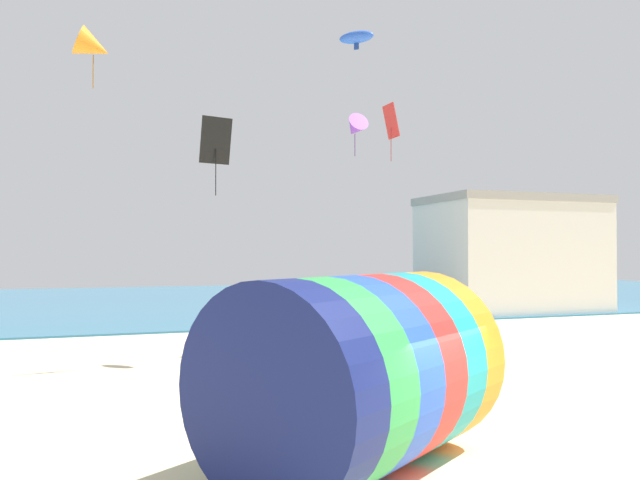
% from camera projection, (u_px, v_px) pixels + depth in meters
% --- Properties ---
extents(sea, '(120.00, 40.00, 0.10)m').
position_uv_depth(sea, '(178.00, 300.00, 49.54)').
color(sea, teal).
rests_on(sea, ground).
extents(giant_inflatable_tube, '(6.23, 5.76, 3.49)m').
position_uv_depth(giant_inflatable_tube, '(358.00, 372.00, 11.14)').
color(giant_inflatable_tube, navy).
rests_on(giant_inflatable_tube, ground).
extents(kite_handler, '(0.41, 0.33, 1.67)m').
position_uv_depth(kite_handler, '(437.00, 382.00, 14.62)').
color(kite_handler, black).
rests_on(kite_handler, ground).
extents(kite_black_diamond, '(1.13, 0.56, 2.66)m').
position_uv_depth(kite_black_diamond, '(216.00, 141.00, 21.17)').
color(kite_black_diamond, black).
extents(kite_red_diamond, '(0.41, 1.13, 2.73)m').
position_uv_depth(kite_red_diamond, '(391.00, 122.00, 29.74)').
color(kite_red_diamond, red).
extents(kite_purple_delta, '(0.88, 1.15, 1.69)m').
position_uv_depth(kite_purple_delta, '(355.00, 128.00, 24.78)').
color(kite_purple_delta, purple).
extents(kite_orange_delta, '(1.34, 1.07, 2.01)m').
position_uv_depth(kite_orange_delta, '(93.00, 47.00, 20.29)').
color(kite_orange_delta, orange).
extents(kite_blue_parafoil, '(1.38, 1.34, 0.74)m').
position_uv_depth(kite_blue_parafoil, '(356.00, 37.00, 22.91)').
color(kite_blue_parafoil, blue).
extents(bystander_near_water, '(0.37, 0.42, 1.72)m').
position_uv_depth(bystander_near_water, '(310.00, 331.00, 23.69)').
color(bystander_near_water, black).
rests_on(bystander_near_water, ground).
extents(bystander_mid_beach, '(0.39, 0.27, 1.70)m').
position_uv_depth(bystander_mid_beach, '(458.00, 338.00, 22.02)').
color(bystander_mid_beach, '#726651').
rests_on(bystander_mid_beach, ground).
extents(bystander_far_left, '(0.39, 0.28, 1.77)m').
position_uv_depth(bystander_far_left, '(465.00, 353.00, 18.43)').
color(bystander_far_left, '#726651').
rests_on(bystander_far_left, ground).
extents(promenade_building, '(11.05, 6.93, 7.50)m').
position_uv_depth(promenade_building, '(511.00, 254.00, 40.73)').
color(promenade_building, silver).
rests_on(promenade_building, ground).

